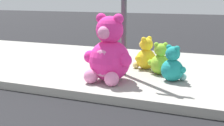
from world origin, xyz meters
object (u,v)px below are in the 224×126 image
Objects in this scene: plush_yellow at (145,56)px; plush_lime at (160,61)px; plush_pink_large at (109,55)px; plush_teal at (173,67)px; plush_red at (103,57)px.

plush_lime is (0.42, -0.35, -0.02)m from plush_yellow.
plush_lime is (0.74, 0.92, -0.24)m from plush_pink_large.
plush_pink_large is 1.22m from plush_teal.
plush_teal is at bearing 24.30° from plush_pink_large.
plush_pink_large is 1.85× the size of plush_teal.
plush_pink_large is 1.77× the size of plush_yellow.
plush_teal is 1.04× the size of plush_lime.
plush_teal is 1.10m from plush_yellow.
plush_teal is 1.21× the size of plush_red.
plush_yellow is at bearing 9.01° from plush_red.
plush_lime is at bearing -8.31° from plush_red.
plush_lime is (-0.35, 0.43, -0.01)m from plush_teal.
plush_red is (-1.36, 0.20, -0.04)m from plush_lime.
plush_yellow is at bearing 134.97° from plush_teal.
plush_pink_large is at bearing -60.80° from plush_red.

